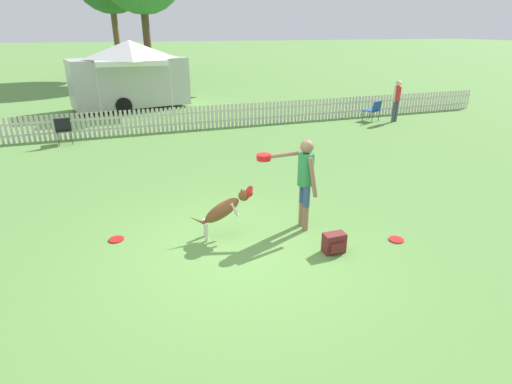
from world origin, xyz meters
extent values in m
plane|color=#5B8C42|center=(0.00, 0.00, 0.00)|extent=(240.00, 240.00, 0.00)
cylinder|color=#8C664C|center=(1.28, 0.38, 0.23)|extent=(0.11, 0.11, 0.46)
cylinder|color=#334C7A|center=(1.28, 0.38, 0.65)|extent=(0.12, 0.12, 0.38)
cylinder|color=#8C664C|center=(1.30, 0.58, 0.23)|extent=(0.11, 0.11, 0.46)
cylinder|color=#334C7A|center=(1.30, 0.58, 0.65)|extent=(0.12, 0.12, 0.38)
cylinder|color=#2D8447|center=(1.29, 0.48, 1.13)|extent=(0.31, 0.31, 0.58)
sphere|color=#8C664C|center=(1.29, 0.48, 1.53)|extent=(0.23, 0.23, 0.23)
cylinder|color=#8C664C|center=(1.32, 0.27, 1.04)|extent=(0.21, 0.19, 0.70)
cylinder|color=#8C664C|center=(0.96, 0.72, 1.36)|extent=(0.71, 0.21, 0.14)
cylinder|color=red|center=(0.62, 0.79, 1.28)|extent=(0.25, 0.25, 0.02)
cylinder|color=red|center=(0.62, 0.79, 1.31)|extent=(0.25, 0.25, 0.02)
cylinder|color=red|center=(0.62, 0.79, 1.34)|extent=(0.25, 0.25, 0.02)
cylinder|color=red|center=(0.62, 0.79, 1.36)|extent=(0.25, 0.25, 0.02)
ellipsoid|color=brown|center=(-0.20, 0.62, 0.51)|extent=(0.73, 0.34, 0.56)
ellipsoid|color=silver|center=(-0.20, 0.62, 0.46)|extent=(0.38, 0.18, 0.27)
sphere|color=brown|center=(0.19, 0.58, 0.74)|extent=(0.19, 0.19, 0.19)
cone|color=brown|center=(0.27, 0.58, 0.79)|extent=(0.17, 0.12, 0.16)
cylinder|color=red|center=(0.27, 0.58, 0.79)|extent=(0.18, 0.27, 0.23)
cone|color=brown|center=(0.16, 0.64, 0.82)|extent=(0.06, 0.06, 0.08)
cone|color=brown|center=(0.15, 0.53, 0.82)|extent=(0.06, 0.06, 0.08)
cylinder|color=silver|center=(-0.48, 0.74, 0.16)|extent=(0.06, 0.06, 0.33)
cylinder|color=silver|center=(-0.49, 0.55, 0.16)|extent=(0.06, 0.06, 0.33)
cylinder|color=silver|center=(0.01, 0.68, 0.54)|extent=(0.16, 0.07, 0.26)
cylinder|color=silver|center=(0.00, 0.52, 0.54)|extent=(0.16, 0.07, 0.26)
cone|color=brown|center=(-0.62, 0.66, 0.37)|extent=(0.33, 0.09, 0.22)
cylinder|color=red|center=(-1.97, 1.10, 0.01)|extent=(0.25, 0.25, 0.02)
cylinder|color=red|center=(2.60, -0.50, 0.01)|extent=(0.25, 0.25, 0.02)
cube|color=maroon|center=(1.38, -0.48, 0.17)|extent=(0.36, 0.20, 0.33)
cube|color=maroon|center=(1.38, -0.59, 0.13)|extent=(0.25, 0.04, 0.17)
cube|color=beige|center=(0.00, 8.77, 0.25)|extent=(27.09, 0.04, 0.06)
cube|color=beige|center=(0.00, 8.77, 0.60)|extent=(27.09, 0.04, 0.06)
cube|color=beige|center=(-5.19, 8.77, 0.42)|extent=(0.09, 0.02, 0.84)
cube|color=beige|center=(-5.04, 8.77, 0.42)|extent=(0.09, 0.02, 0.84)
cube|color=beige|center=(-4.89, 8.77, 0.42)|extent=(0.09, 0.02, 0.84)
cube|color=beige|center=(-4.74, 8.77, 0.42)|extent=(0.09, 0.02, 0.84)
cube|color=beige|center=(-4.59, 8.77, 0.42)|extent=(0.09, 0.02, 0.84)
cube|color=beige|center=(-4.44, 8.77, 0.42)|extent=(0.09, 0.02, 0.84)
cube|color=beige|center=(-4.29, 8.77, 0.42)|extent=(0.09, 0.02, 0.84)
cube|color=beige|center=(-4.14, 8.77, 0.42)|extent=(0.09, 0.02, 0.84)
cube|color=beige|center=(-3.99, 8.77, 0.42)|extent=(0.09, 0.02, 0.84)
cube|color=beige|center=(-3.84, 8.77, 0.42)|extent=(0.09, 0.02, 0.84)
cube|color=beige|center=(-3.69, 8.77, 0.42)|extent=(0.09, 0.02, 0.84)
cube|color=beige|center=(-3.54, 8.77, 0.42)|extent=(0.09, 0.02, 0.84)
cube|color=beige|center=(-3.39, 8.77, 0.42)|extent=(0.09, 0.02, 0.84)
cube|color=beige|center=(-3.24, 8.77, 0.42)|extent=(0.09, 0.02, 0.84)
cube|color=beige|center=(-3.08, 8.77, 0.42)|extent=(0.09, 0.02, 0.84)
cube|color=beige|center=(-2.93, 8.77, 0.42)|extent=(0.09, 0.02, 0.84)
cube|color=beige|center=(-2.78, 8.77, 0.42)|extent=(0.09, 0.02, 0.84)
cube|color=beige|center=(-2.63, 8.77, 0.42)|extent=(0.09, 0.02, 0.84)
cube|color=beige|center=(-2.48, 8.77, 0.42)|extent=(0.09, 0.02, 0.84)
cube|color=beige|center=(-2.33, 8.77, 0.42)|extent=(0.09, 0.02, 0.84)
cube|color=beige|center=(-2.18, 8.77, 0.42)|extent=(0.09, 0.02, 0.84)
cube|color=beige|center=(-2.03, 8.77, 0.42)|extent=(0.09, 0.02, 0.84)
cube|color=beige|center=(-1.88, 8.77, 0.42)|extent=(0.09, 0.02, 0.84)
cube|color=beige|center=(-1.73, 8.77, 0.42)|extent=(0.09, 0.02, 0.84)
cube|color=beige|center=(-1.58, 8.77, 0.42)|extent=(0.09, 0.02, 0.84)
cube|color=beige|center=(-1.43, 8.77, 0.42)|extent=(0.09, 0.02, 0.84)
cube|color=beige|center=(-1.28, 8.77, 0.42)|extent=(0.09, 0.02, 0.84)
cube|color=beige|center=(-1.13, 8.77, 0.42)|extent=(0.09, 0.02, 0.84)
cube|color=beige|center=(-0.98, 8.77, 0.42)|extent=(0.09, 0.02, 0.84)
cube|color=beige|center=(-0.83, 8.77, 0.42)|extent=(0.09, 0.02, 0.84)
cube|color=beige|center=(-0.68, 8.77, 0.42)|extent=(0.09, 0.02, 0.84)
cube|color=beige|center=(-0.53, 8.77, 0.42)|extent=(0.09, 0.02, 0.84)
cube|color=beige|center=(-0.38, 8.77, 0.42)|extent=(0.09, 0.02, 0.84)
cube|color=beige|center=(-0.23, 8.77, 0.42)|extent=(0.09, 0.02, 0.84)
cube|color=beige|center=(-0.08, 8.77, 0.42)|extent=(0.09, 0.02, 0.84)
cube|color=beige|center=(0.08, 8.77, 0.42)|extent=(0.09, 0.02, 0.84)
cube|color=beige|center=(0.23, 8.77, 0.42)|extent=(0.09, 0.02, 0.84)
cube|color=beige|center=(0.38, 8.77, 0.42)|extent=(0.09, 0.02, 0.84)
cube|color=beige|center=(0.53, 8.77, 0.42)|extent=(0.09, 0.02, 0.84)
cube|color=beige|center=(0.68, 8.77, 0.42)|extent=(0.09, 0.02, 0.84)
cube|color=beige|center=(0.83, 8.77, 0.42)|extent=(0.09, 0.02, 0.84)
cube|color=beige|center=(0.98, 8.77, 0.42)|extent=(0.09, 0.02, 0.84)
cube|color=beige|center=(1.13, 8.77, 0.42)|extent=(0.09, 0.02, 0.84)
cube|color=beige|center=(1.28, 8.77, 0.42)|extent=(0.09, 0.02, 0.84)
cube|color=beige|center=(1.43, 8.77, 0.42)|extent=(0.09, 0.02, 0.84)
cube|color=beige|center=(1.58, 8.77, 0.42)|extent=(0.09, 0.02, 0.84)
cube|color=beige|center=(1.73, 8.77, 0.42)|extent=(0.09, 0.02, 0.84)
cube|color=beige|center=(1.88, 8.77, 0.42)|extent=(0.09, 0.02, 0.84)
cube|color=beige|center=(2.03, 8.77, 0.42)|extent=(0.09, 0.02, 0.84)
cube|color=beige|center=(2.18, 8.77, 0.42)|extent=(0.09, 0.02, 0.84)
cube|color=beige|center=(2.33, 8.77, 0.42)|extent=(0.09, 0.02, 0.84)
cube|color=beige|center=(2.48, 8.77, 0.42)|extent=(0.09, 0.02, 0.84)
cube|color=beige|center=(2.63, 8.77, 0.42)|extent=(0.09, 0.02, 0.84)
cube|color=beige|center=(2.78, 8.77, 0.42)|extent=(0.09, 0.02, 0.84)
cube|color=beige|center=(2.93, 8.77, 0.42)|extent=(0.09, 0.02, 0.84)
cube|color=beige|center=(3.08, 8.77, 0.42)|extent=(0.09, 0.02, 0.84)
cube|color=beige|center=(3.24, 8.77, 0.42)|extent=(0.09, 0.02, 0.84)
cube|color=beige|center=(3.39, 8.77, 0.42)|extent=(0.09, 0.02, 0.84)
cube|color=beige|center=(3.54, 8.77, 0.42)|extent=(0.09, 0.02, 0.84)
cube|color=beige|center=(3.69, 8.77, 0.42)|extent=(0.09, 0.02, 0.84)
cube|color=beige|center=(3.84, 8.77, 0.42)|extent=(0.09, 0.02, 0.84)
cube|color=beige|center=(3.99, 8.77, 0.42)|extent=(0.09, 0.02, 0.84)
cube|color=beige|center=(4.14, 8.77, 0.42)|extent=(0.09, 0.02, 0.84)
cube|color=beige|center=(4.29, 8.77, 0.42)|extent=(0.09, 0.02, 0.84)
cube|color=beige|center=(4.44, 8.77, 0.42)|extent=(0.09, 0.02, 0.84)
cube|color=beige|center=(4.59, 8.77, 0.42)|extent=(0.09, 0.02, 0.84)
cube|color=beige|center=(4.74, 8.77, 0.42)|extent=(0.09, 0.02, 0.84)
cube|color=beige|center=(4.89, 8.77, 0.42)|extent=(0.09, 0.02, 0.84)
cube|color=beige|center=(5.04, 8.77, 0.42)|extent=(0.09, 0.02, 0.84)
cube|color=beige|center=(5.19, 8.77, 0.42)|extent=(0.09, 0.02, 0.84)
cube|color=beige|center=(5.34, 8.77, 0.42)|extent=(0.09, 0.02, 0.84)
cube|color=beige|center=(5.49, 8.77, 0.42)|extent=(0.09, 0.02, 0.84)
cube|color=beige|center=(5.64, 8.77, 0.42)|extent=(0.09, 0.02, 0.84)
cube|color=beige|center=(5.79, 8.77, 0.42)|extent=(0.09, 0.02, 0.84)
cube|color=beige|center=(5.94, 8.77, 0.42)|extent=(0.09, 0.02, 0.84)
cube|color=beige|center=(6.09, 8.77, 0.42)|extent=(0.09, 0.02, 0.84)
cube|color=beige|center=(6.24, 8.77, 0.42)|extent=(0.09, 0.02, 0.84)
cube|color=beige|center=(6.40, 8.77, 0.42)|extent=(0.09, 0.02, 0.84)
cube|color=beige|center=(6.55, 8.77, 0.42)|extent=(0.09, 0.02, 0.84)
cube|color=beige|center=(6.70, 8.77, 0.42)|extent=(0.09, 0.02, 0.84)
cube|color=beige|center=(6.85, 8.77, 0.42)|extent=(0.09, 0.02, 0.84)
cube|color=beige|center=(7.00, 8.77, 0.42)|extent=(0.09, 0.02, 0.84)
cube|color=beige|center=(7.15, 8.77, 0.42)|extent=(0.09, 0.02, 0.84)
cube|color=beige|center=(7.30, 8.77, 0.42)|extent=(0.09, 0.02, 0.84)
cube|color=beige|center=(7.45, 8.77, 0.42)|extent=(0.09, 0.02, 0.84)
cube|color=beige|center=(7.60, 8.77, 0.42)|extent=(0.09, 0.02, 0.84)
cube|color=beige|center=(7.75, 8.77, 0.42)|extent=(0.09, 0.02, 0.84)
cube|color=beige|center=(7.90, 8.77, 0.42)|extent=(0.09, 0.02, 0.84)
cube|color=beige|center=(8.05, 8.77, 0.42)|extent=(0.09, 0.02, 0.84)
cube|color=beige|center=(8.20, 8.77, 0.42)|extent=(0.09, 0.02, 0.84)
cube|color=beige|center=(8.35, 8.77, 0.42)|extent=(0.09, 0.02, 0.84)
cube|color=beige|center=(8.50, 8.77, 0.42)|extent=(0.09, 0.02, 0.84)
cube|color=beige|center=(8.65, 8.77, 0.42)|extent=(0.09, 0.02, 0.84)
cube|color=beige|center=(8.80, 8.77, 0.42)|extent=(0.09, 0.02, 0.84)
cube|color=beige|center=(8.95, 8.77, 0.42)|extent=(0.09, 0.02, 0.84)
cube|color=beige|center=(9.10, 8.77, 0.42)|extent=(0.09, 0.02, 0.84)
cube|color=beige|center=(9.25, 8.77, 0.42)|extent=(0.09, 0.02, 0.84)
cube|color=beige|center=(9.40, 8.77, 0.42)|extent=(0.09, 0.02, 0.84)
cube|color=beige|center=(9.56, 8.77, 0.42)|extent=(0.09, 0.02, 0.84)
cube|color=beige|center=(9.71, 8.77, 0.42)|extent=(0.09, 0.02, 0.84)
cube|color=beige|center=(9.86, 8.77, 0.42)|extent=(0.09, 0.02, 0.84)
cube|color=beige|center=(10.01, 8.77, 0.42)|extent=(0.09, 0.02, 0.84)
cube|color=beige|center=(10.16, 8.77, 0.42)|extent=(0.09, 0.02, 0.84)
cube|color=beige|center=(10.31, 8.77, 0.42)|extent=(0.09, 0.02, 0.84)
cube|color=beige|center=(10.46, 8.77, 0.42)|extent=(0.09, 0.02, 0.84)
cube|color=beige|center=(10.61, 8.77, 0.42)|extent=(0.09, 0.02, 0.84)
cube|color=beige|center=(10.76, 8.77, 0.42)|extent=(0.09, 0.02, 0.84)
cube|color=beige|center=(10.91, 8.77, 0.42)|extent=(0.09, 0.02, 0.84)
cube|color=beige|center=(11.06, 8.77, 0.42)|extent=(0.09, 0.02, 0.84)
cube|color=beige|center=(11.21, 8.77, 0.42)|extent=(0.09, 0.02, 0.84)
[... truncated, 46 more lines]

